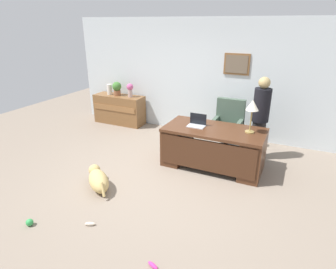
# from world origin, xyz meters

# --- Properties ---
(ground_plane) EXTENTS (12.00, 12.00, 0.00)m
(ground_plane) POSITION_xyz_m (0.00, 0.00, 0.00)
(ground_plane) COLOR gray
(back_wall) EXTENTS (7.00, 0.16, 2.70)m
(back_wall) POSITION_xyz_m (0.00, 2.60, 1.35)
(back_wall) COLOR silver
(back_wall) RESTS_ON ground_plane
(desk) EXTENTS (1.83, 0.91, 0.76)m
(desk) POSITION_xyz_m (0.75, 0.87, 0.42)
(desk) COLOR #4C2B19
(desk) RESTS_ON ground_plane
(credenza) EXTENTS (1.37, 0.50, 0.77)m
(credenza) POSITION_xyz_m (-2.28, 2.25, 0.38)
(credenza) COLOR brown
(credenza) RESTS_ON ground_plane
(armchair) EXTENTS (0.60, 0.59, 1.07)m
(armchair) POSITION_xyz_m (0.78, 1.83, 0.48)
(armchair) COLOR #475B4C
(armchair) RESTS_ON ground_plane
(person_standing) EXTENTS (0.32, 0.32, 1.65)m
(person_standing) POSITION_xyz_m (1.44, 1.62, 0.85)
(person_standing) COLOR #262323
(person_standing) RESTS_ON ground_plane
(dog_lying) EXTENTS (0.69, 0.65, 0.30)m
(dog_lying) POSITION_xyz_m (-0.73, -0.67, 0.15)
(dog_lying) COLOR tan
(dog_lying) RESTS_ON ground_plane
(laptop) EXTENTS (0.32, 0.22, 0.22)m
(laptop) POSITION_xyz_m (0.41, 0.90, 0.82)
(laptop) COLOR #B2B5BA
(laptop) RESTS_ON desk
(desk_lamp) EXTENTS (0.22, 0.22, 0.59)m
(desk_lamp) POSITION_xyz_m (1.37, 0.98, 1.23)
(desk_lamp) COLOR #9E8447
(desk_lamp) RESTS_ON desk
(vase_with_flowers) EXTENTS (0.17, 0.17, 0.35)m
(vase_with_flowers) POSITION_xyz_m (-1.92, 2.25, 0.97)
(vase_with_flowers) COLOR #BDA19E
(vase_with_flowers) RESTS_ON credenza
(vase_empty) EXTENTS (0.13, 0.13, 0.27)m
(vase_empty) POSITION_xyz_m (-2.57, 2.25, 0.90)
(vase_empty) COLOR silver
(vase_empty) RESTS_ON credenza
(potted_plant) EXTENTS (0.24, 0.24, 0.36)m
(potted_plant) POSITION_xyz_m (-2.32, 2.25, 0.96)
(potted_plant) COLOR brown
(potted_plant) RESTS_ON credenza
(dog_toy_ball) EXTENTS (0.10, 0.10, 0.10)m
(dog_toy_ball) POSITION_xyz_m (-0.99, -1.84, 0.05)
(dog_toy_ball) COLOR green
(dog_toy_ball) RESTS_ON ground_plane
(dog_toy_bone) EXTENTS (0.16, 0.10, 0.05)m
(dog_toy_bone) POSITION_xyz_m (0.87, -1.75, 0.03)
(dog_toy_bone) COLOR #D8338C
(dog_toy_bone) RESTS_ON ground_plane
(dog_toy_plush) EXTENTS (0.15, 0.11, 0.05)m
(dog_toy_plush) POSITION_xyz_m (-0.24, -1.49, 0.03)
(dog_toy_plush) COLOR beige
(dog_toy_plush) RESTS_ON ground_plane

